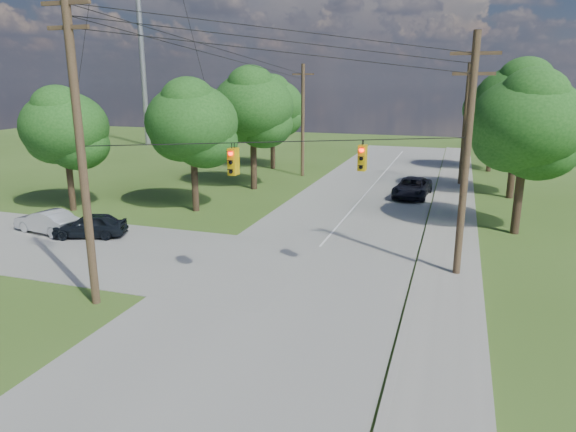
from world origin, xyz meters
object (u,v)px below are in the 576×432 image
(pole_north_e, at_px, (465,124))
(car_cross_dark, at_px, (90,225))
(car_main_north, at_px, (412,188))
(pole_north_w, at_px, (303,120))
(pole_sw, at_px, (80,145))
(car_cross_silver, at_px, (47,221))
(pole_ne, at_px, (467,155))

(pole_north_e, xyz_separation_m, car_cross_dark, (-19.58, -22.34, -4.42))
(car_cross_dark, xyz_separation_m, car_main_north, (16.18, 16.20, 0.04))
(pole_north_w, bearing_deg, pole_sw, -89.23)
(car_cross_dark, bearing_deg, car_cross_silver, -107.20)
(pole_sw, bearing_deg, car_cross_silver, 141.43)
(pole_north_e, bearing_deg, pole_ne, -90.00)
(pole_north_e, height_order, pole_north_w, same)
(pole_ne, relative_size, car_cross_silver, 2.58)
(pole_north_w, distance_m, car_main_north, 12.93)
(car_cross_silver, bearing_deg, car_main_north, 139.89)
(pole_ne, height_order, car_cross_silver, pole_ne)
(pole_north_e, bearing_deg, pole_north_w, 180.00)
(pole_north_w, bearing_deg, car_main_north, -30.30)
(pole_ne, distance_m, car_cross_silver, 23.00)
(pole_sw, xyz_separation_m, car_main_north, (10.10, 23.46, -5.48))
(pole_sw, height_order, pole_ne, pole_sw)
(pole_north_w, xyz_separation_m, car_cross_silver, (-8.60, -22.42, -4.43))
(pole_sw, distance_m, car_cross_silver, 12.77)
(pole_ne, xyz_separation_m, car_cross_silver, (-22.50, -0.42, -4.76))
(pole_ne, xyz_separation_m, car_cross_dark, (-19.58, -0.34, -4.76))
(car_cross_silver, bearing_deg, pole_north_e, 144.34)
(pole_sw, xyz_separation_m, car_cross_dark, (-6.08, 7.26, -5.52))
(pole_ne, bearing_deg, car_cross_dark, -179.01)
(pole_north_w, bearing_deg, pole_north_e, 0.00)
(car_cross_silver, bearing_deg, pole_sw, 60.87)
(pole_ne, bearing_deg, car_cross_silver, -178.92)
(pole_sw, xyz_separation_m, car_cross_silver, (-9.00, 7.18, -5.52))
(car_cross_dark, bearing_deg, pole_north_w, 146.88)
(pole_north_w, distance_m, car_cross_dark, 23.47)
(pole_ne, distance_m, pole_north_w, 26.03)
(pole_sw, distance_m, pole_ne, 15.51)
(pole_north_w, bearing_deg, car_cross_silver, -110.99)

